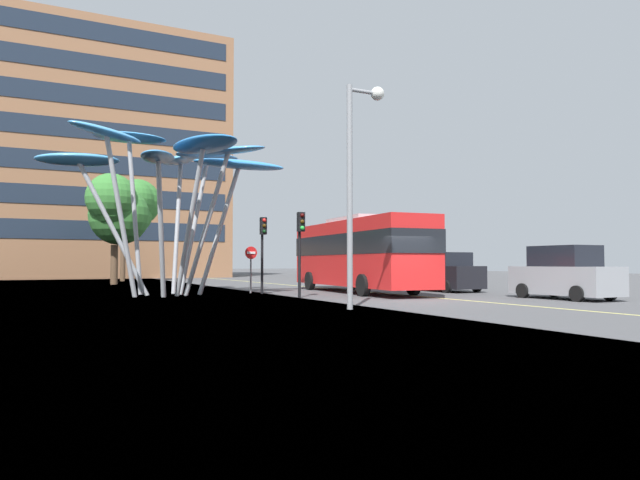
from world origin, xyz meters
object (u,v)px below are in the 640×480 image
red_bus (358,251)px  traffic_light_kerb_far (263,238)px  car_parked_mid (445,273)px  street_lamp (358,164)px  traffic_light_kerb_near (301,236)px  leaf_sculpture (173,162)px  no_entry_sign (251,262)px  car_parked_near (565,274)px

red_bus → traffic_light_kerb_far: size_ratio=3.20×
car_parked_mid → street_lamp: street_lamp is taller
red_bus → traffic_light_kerb_near: bearing=-147.9°
traffic_light_kerb_near → street_lamp: street_lamp is taller
red_bus → leaf_sculpture: bearing=171.9°
car_parked_mid → no_entry_sign: (-9.39, 2.78, 0.57)m
traffic_light_kerb_near → car_parked_near: (9.10, -5.39, -1.58)m
street_lamp → no_entry_sign: (0.23, 10.58, -3.05)m
red_bus → traffic_light_kerb_near: size_ratio=3.23×
leaf_sculpture → street_lamp: leaf_sculpture is taller
leaf_sculpture → street_lamp: size_ratio=1.53×
car_parked_near → car_parked_mid: (-0.26, 7.12, -0.06)m
traffic_light_kerb_far → no_entry_sign: size_ratio=1.60×
traffic_light_kerb_near → street_lamp: size_ratio=0.50×
traffic_light_kerb_far → car_parked_near: bearing=-43.5°
leaf_sculpture → traffic_light_kerb_near: leaf_sculpture is taller
car_parked_near → street_lamp: 10.52m
traffic_light_kerb_far → no_entry_sign: bearing=104.1°
no_entry_sign → leaf_sculpture: bearing=-171.8°
red_bus → traffic_light_kerb_near: red_bus is taller
traffic_light_kerb_far → car_parked_mid: bearing=-11.2°
red_bus → no_entry_sign: red_bus is taller
red_bus → car_parked_near: red_bus is taller
car_parked_near → no_entry_sign: no_entry_sign is taller
car_parked_mid → traffic_light_kerb_near: bearing=-168.9°
car_parked_near → traffic_light_kerb_far: bearing=136.5°
no_entry_sign → traffic_light_kerb_near: bearing=-83.0°
street_lamp → no_entry_sign: street_lamp is taller
red_bus → traffic_light_kerb_near: (-4.34, -2.72, 0.55)m
traffic_light_kerb_far → street_lamp: (-0.47, -9.61, 1.96)m
leaf_sculpture → traffic_light_kerb_far: bearing=-5.7°
no_entry_sign → car_parked_mid: bearing=-16.5°
traffic_light_kerb_far → car_parked_near: size_ratio=0.83×
red_bus → no_entry_sign: size_ratio=5.13×
car_parked_mid → no_entry_sign: bearing=163.5°
red_bus → car_parked_near: (4.76, -8.10, -1.02)m
street_lamp → leaf_sculpture: bearing=109.9°
no_entry_sign → red_bus: bearing=-20.2°
car_parked_mid → street_lamp: bearing=-141.0°
leaf_sculpture → car_parked_near: size_ratio=2.54×
street_lamp → no_entry_sign: bearing=88.8°
traffic_light_kerb_far → car_parked_mid: traffic_light_kerb_far is taller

